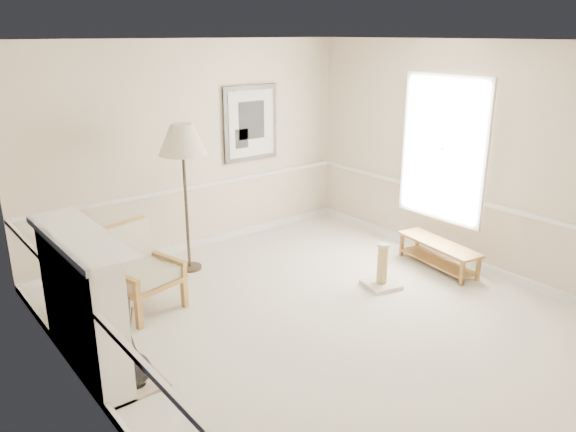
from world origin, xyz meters
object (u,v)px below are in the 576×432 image
object	(u,v)px
floor_vase	(134,371)
scratching_post	(382,273)
bench	(438,251)
armchair	(136,265)
floor_lamp	(183,144)

from	to	relation	value
floor_vase	scratching_post	size ratio (longest dim) A/B	1.56
floor_vase	bench	world-z (taller)	floor_vase
armchair	bench	world-z (taller)	armchair
bench	scratching_post	bearing A→B (deg)	177.00
floor_lamp	armchair	bearing A→B (deg)	-148.60
armchair	floor_lamp	world-z (taller)	floor_lamp
bench	scratching_post	xyz separation A→B (m)	(-1.02, 0.05, -0.06)
bench	scratching_post	distance (m)	1.02
floor_vase	armchair	distance (m)	1.61
floor_lamp	bench	xyz separation A→B (m)	(2.61, -2.00, -1.43)
floor_vase	floor_lamp	world-z (taller)	floor_lamp
armchair	scratching_post	bearing A→B (deg)	-41.27
armchair	scratching_post	size ratio (longest dim) A/B	1.69
bench	floor_vase	bearing A→B (deg)	-179.69
floor_vase	armchair	bearing A→B (deg)	64.84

